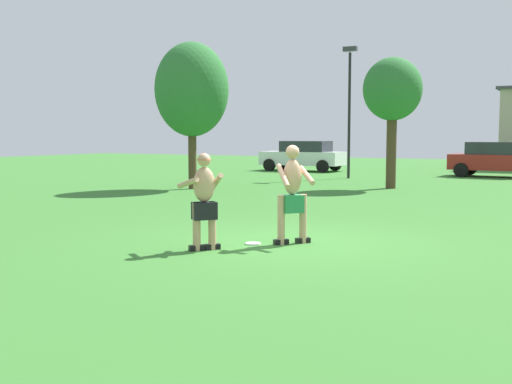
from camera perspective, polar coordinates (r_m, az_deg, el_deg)
ground_plane at (r=11.12m, az=3.39°, el=-4.63°), size 80.00×80.00×0.00m
player_with_cap at (r=10.32m, az=-4.75°, el=-0.48°), size 0.82×0.73×1.62m
player_in_green at (r=10.89m, az=3.34°, el=0.02°), size 0.75×0.81×1.73m
frisbee at (r=10.94m, az=-0.27°, el=-4.72°), size 0.28×0.28×0.03m
car_red_near_post at (r=30.25m, az=21.28°, el=2.84°), size 4.40×2.22×1.58m
car_white_mid_lot at (r=33.12m, az=4.34°, el=3.36°), size 4.31×2.04×1.58m
lamp_post at (r=27.70m, az=8.52°, el=8.47°), size 0.60×0.24×5.69m
tree_left_field at (r=22.77m, az=12.34°, el=8.98°), size 2.07×2.07×4.62m
tree_right_field at (r=22.21m, az=-5.88°, el=9.23°), size 2.58×2.58×5.12m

